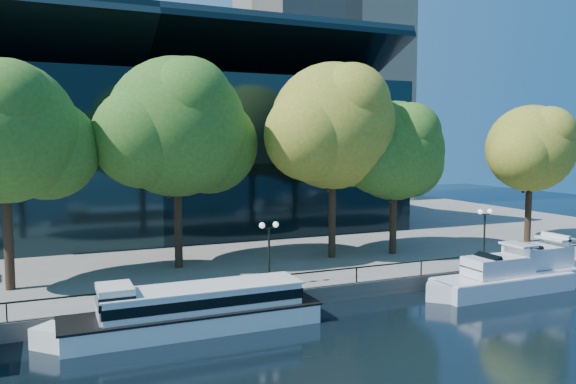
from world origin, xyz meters
name	(u,v)px	position (x,y,z in m)	size (l,w,h in m)	color
ground	(307,322)	(0.00, 0.00, 0.00)	(160.00, 160.00, 0.00)	black
promenade	(172,225)	(0.00, 36.38, 0.50)	(90.00, 67.08, 1.00)	slate
railing	(284,275)	(0.00, 3.25, 1.94)	(88.20, 0.08, 0.99)	black
convention_building	(141,156)	(-4.00, 31.79, 8.51)	(50.00, 24.57, 21.43)	black
tour_boat	(188,309)	(-6.37, 1.25, 1.19)	(14.77, 3.30, 2.80)	white
cruiser_near	(498,278)	(14.08, 0.46, 0.99)	(11.04, 2.84, 3.20)	silver
cruiser_far	(537,270)	(17.97, 0.87, 1.13)	(10.87, 3.01, 3.55)	silver
tree_1	(7,135)	(-15.01, 9.97, 10.36)	(10.73, 8.80, 13.84)	black
tree_2	(180,130)	(-4.27, 11.96, 10.75)	(12.21, 10.01, 14.85)	black
tree_3	(335,129)	(7.41, 10.76, 10.92)	(12.03, 9.87, 14.94)	black
tree_4	(396,153)	(12.59, 10.20, 9.07)	(9.81, 8.05, 12.17)	black
tree_5	(532,150)	(26.83, 10.01, 9.19)	(9.62, 7.89, 12.21)	black
lamp_1	(269,239)	(-0.50, 4.50, 3.98)	(1.26, 0.36, 4.03)	black
lamp_2	(485,223)	(16.53, 4.50, 3.98)	(1.26, 0.36, 4.03)	black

